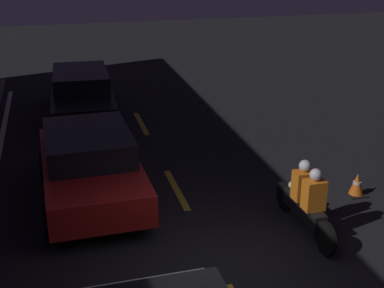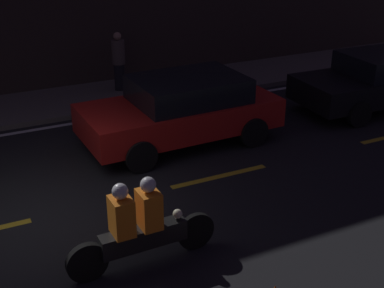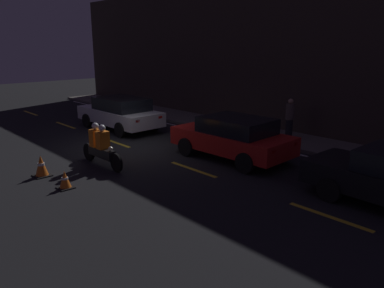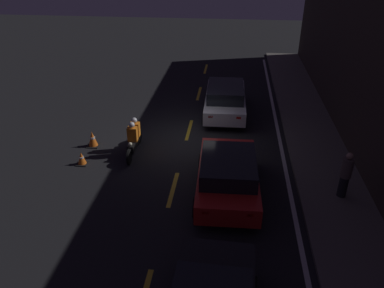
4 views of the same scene
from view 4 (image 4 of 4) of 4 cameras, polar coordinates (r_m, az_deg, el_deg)
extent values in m
plane|color=black|center=(15.51, -0.88, 0.55)|extent=(56.00, 56.00, 0.00)
cube|color=#605B56|center=(15.76, 18.36, -0.28)|extent=(28.00, 2.26, 0.13)
cube|color=#382D28|center=(14.92, 25.15, 10.49)|extent=(28.00, 0.30, 6.63)
cube|color=gold|center=(24.75, 2.10, 11.38)|extent=(2.00, 0.14, 0.01)
cube|color=gold|center=(20.50, 1.08, 7.72)|extent=(2.00, 0.14, 0.01)
cube|color=gold|center=(16.39, -0.44, 2.19)|extent=(2.00, 0.14, 0.01)
cube|color=gold|center=(12.56, -2.91, -6.88)|extent=(2.00, 0.14, 0.01)
cube|color=silver|center=(15.55, 13.37, -0.20)|extent=(25.20, 0.14, 0.01)
cube|color=silver|center=(17.87, 5.07, 6.54)|extent=(4.48, 1.91, 0.60)
cube|color=black|center=(17.46, 5.14, 8.01)|extent=(2.47, 1.69, 0.54)
cube|color=red|center=(15.81, 2.82, 4.19)|extent=(0.06, 0.20, 0.10)
cube|color=red|center=(15.81, 7.12, 4.00)|extent=(0.06, 0.20, 0.10)
cylinder|color=black|center=(19.29, 2.44, 7.34)|extent=(0.64, 0.19, 0.64)
cylinder|color=black|center=(19.29, 7.76, 7.10)|extent=(0.64, 0.19, 0.64)
cylinder|color=black|center=(16.75, 1.90, 3.96)|extent=(0.64, 0.19, 0.64)
cylinder|color=black|center=(16.75, 8.01, 3.69)|extent=(0.64, 0.19, 0.64)
cube|color=red|center=(12.08, 5.44, -5.01)|extent=(4.18, 1.98, 0.61)
cube|color=black|center=(11.61, 5.56, -3.28)|extent=(2.32, 1.74, 0.50)
cube|color=red|center=(10.34, 2.06, -10.37)|extent=(0.07, 0.20, 0.10)
cube|color=red|center=(10.38, 8.87, -10.61)|extent=(0.07, 0.20, 0.10)
cylinder|color=black|center=(13.33, 1.46, -2.91)|extent=(0.64, 0.20, 0.64)
cylinder|color=black|center=(13.37, 9.29, -3.22)|extent=(0.64, 0.20, 0.64)
cylinder|color=black|center=(11.23, 0.65, -9.70)|extent=(0.64, 0.20, 0.64)
cylinder|color=black|center=(11.28, 10.07, -10.03)|extent=(0.64, 0.20, 0.64)
cylinder|color=black|center=(9.25, -2.09, -20.25)|extent=(0.62, 0.20, 0.61)
cylinder|color=black|center=(13.94, -9.55, -1.95)|extent=(0.59, 0.09, 0.59)
cylinder|color=black|center=(15.34, -8.10, 1.15)|extent=(0.59, 0.11, 0.59)
cube|color=black|center=(14.57, -8.83, 0.19)|extent=(1.27, 0.27, 0.30)
sphere|color=#F2EABF|center=(14.00, -9.40, 0.00)|extent=(0.14, 0.14, 0.14)
cube|color=orange|center=(14.29, -9.05, 1.51)|extent=(0.29, 0.37, 0.55)
sphere|color=silver|center=(14.12, -9.17, 2.90)|extent=(0.22, 0.22, 0.22)
cube|color=orange|center=(14.63, -8.69, 2.21)|extent=(0.29, 0.37, 0.55)
sphere|color=silver|center=(14.47, -8.80, 3.58)|extent=(0.22, 0.22, 0.22)
cube|color=black|center=(15.61, -14.78, -0.21)|extent=(0.47, 0.47, 0.03)
cone|color=orange|center=(15.47, -14.92, 0.83)|extent=(0.36, 0.36, 0.61)
cylinder|color=white|center=(15.45, -14.93, 0.92)|extent=(0.20, 0.20, 0.07)
cube|color=black|center=(14.46, -16.35, -2.87)|extent=(0.40, 0.40, 0.03)
cone|color=orange|center=(14.34, -16.48, -2.04)|extent=(0.31, 0.31, 0.46)
cylinder|color=white|center=(14.33, -16.49, -1.96)|extent=(0.17, 0.17, 0.05)
cylinder|color=black|center=(12.76, 22.01, -5.98)|extent=(0.28, 0.28, 0.71)
cylinder|color=#594C47|center=(12.41, 22.56, -3.40)|extent=(0.34, 0.34, 0.64)
sphere|color=tan|center=(12.21, 22.92, -1.72)|extent=(0.21, 0.21, 0.21)
camera|label=1|loc=(20.33, 8.57, 21.99)|focal=50.00mm
camera|label=2|loc=(17.57, -28.03, 16.97)|focal=50.00mm
camera|label=3|loc=(10.16, -64.18, -9.04)|focal=35.00mm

